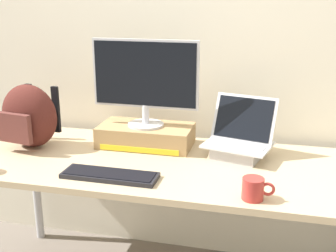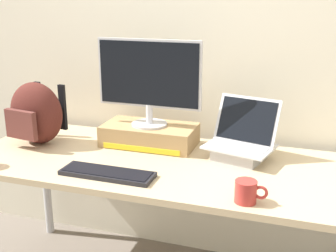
# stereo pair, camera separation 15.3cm
# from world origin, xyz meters

# --- Properties ---
(back_wall) EXTENTS (7.00, 0.10, 2.60)m
(back_wall) POSITION_xyz_m (0.00, 0.49, 1.30)
(back_wall) COLOR silver
(back_wall) RESTS_ON ground
(desk) EXTENTS (1.99, 0.78, 0.74)m
(desk) POSITION_xyz_m (0.00, 0.00, 0.68)
(desk) COLOR tan
(desk) RESTS_ON ground
(toner_box_yellow) EXTENTS (0.49, 0.26, 0.11)m
(toner_box_yellow) POSITION_xyz_m (-0.17, 0.20, 0.80)
(toner_box_yellow) COLOR #A88456
(toner_box_yellow) RESTS_ON desk
(desktop_monitor) EXTENTS (0.56, 0.19, 0.45)m
(desktop_monitor) POSITION_xyz_m (-0.17, 0.20, 1.10)
(desktop_monitor) COLOR silver
(desktop_monitor) RESTS_ON toner_box_yellow
(open_laptop) EXTENTS (0.36, 0.31, 0.29)m
(open_laptop) POSITION_xyz_m (0.32, 0.15, 0.80)
(open_laptop) COLOR #ADADB2
(open_laptop) RESTS_ON desk
(external_keyboard) EXTENTS (0.43, 0.14, 0.02)m
(external_keyboard) POSITION_xyz_m (-0.20, -0.24, 0.75)
(external_keyboard) COLOR black
(external_keyboard) RESTS_ON desk
(messenger_backpack) EXTENTS (0.34, 0.28, 0.33)m
(messenger_backpack) POSITION_xyz_m (-0.75, 0.04, 0.91)
(messenger_backpack) COLOR #4C1E19
(messenger_backpack) RESTS_ON desk
(coffee_mug) EXTENTS (0.13, 0.09, 0.09)m
(coffee_mug) POSITION_xyz_m (0.42, -0.31, 0.79)
(coffee_mug) COLOR #B2332D
(coffee_mug) RESTS_ON desk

